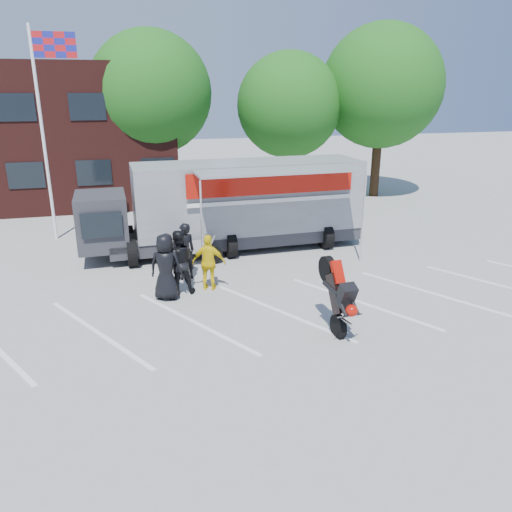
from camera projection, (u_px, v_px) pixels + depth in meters
name	position (u px, v px, depth m)	size (l,w,h in m)	color
ground	(285.00, 329.00, 12.67)	(100.00, 100.00, 0.00)	#9B9B96
parking_bay_lines	(274.00, 312.00, 13.58)	(18.00, 5.00, 0.01)	white
flagpole	(47.00, 109.00, 18.70)	(1.61, 0.12, 8.00)	white
tree_left	(151.00, 93.00, 25.06)	(6.12, 6.12, 8.64)	#382314
tree_mid	(289.00, 105.00, 26.04)	(5.44, 5.44, 7.68)	#382314
tree_right	(382.00, 87.00, 26.50)	(6.46, 6.46, 9.12)	#382314
transporter_truck	(236.00, 248.00, 19.05)	(10.23, 4.93, 3.26)	gray
parked_motorcycle	(193.00, 266.00, 17.12)	(0.73, 2.18, 1.14)	silver
stunt_bike_rider	(326.00, 325.00, 12.86)	(0.83, 1.75, 2.06)	black
spectator_leather_a	(166.00, 267.00, 14.19)	(0.95, 0.62, 1.95)	black
spectator_leather_b	(185.00, 251.00, 15.71)	(0.67, 0.44, 1.84)	black
spectator_leather_c	(178.00, 262.00, 14.60)	(0.94, 0.73, 1.93)	black
spectator_hivis	(209.00, 263.00, 14.88)	(1.00, 0.42, 1.71)	yellow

